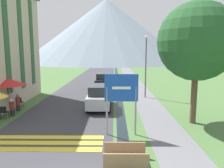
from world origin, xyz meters
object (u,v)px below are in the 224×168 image
object	(u,v)px
footbridge	(125,158)
cafe_chair_far_right	(20,102)
person_seated_near	(12,107)
road_sign	(121,95)
parked_car_near	(99,97)
person_seated_far	(18,102)
parked_car_far	(104,81)
cafe_chair_near_right	(4,111)
streetlamp	(146,62)
cafe_umbrella_middle_red	(9,82)
tree_by_path	(197,42)

from	to	relation	value
footbridge	cafe_chair_far_right	xyz separation A→B (m)	(-7.78, 8.38, 0.29)
person_seated_near	road_sign	bearing A→B (deg)	-23.98
parked_car_near	cafe_chair_far_right	size ratio (longest dim) A/B	5.02
person_seated_near	footbridge	bearing A→B (deg)	-40.26
parked_car_near	person_seated_far	bearing A→B (deg)	-171.74
parked_car_far	parked_car_near	bearing A→B (deg)	-89.42
cafe_chair_near_right	person_seated_near	distance (m)	0.67
parked_car_near	cafe_chair_near_right	xyz separation A→B (m)	(-6.01, -2.82, -0.40)
streetlamp	footbridge	bearing A→B (deg)	-101.40
person_seated_near	parked_car_near	bearing A→B (deg)	21.07
cafe_chair_near_right	streetlamp	world-z (taller)	streetlamp
person_seated_near	person_seated_far	size ratio (longest dim) A/B	0.96
road_sign	cafe_umbrella_middle_red	bearing A→B (deg)	151.14
cafe_chair_near_right	tree_by_path	xyz separation A→B (m)	(12.00, -0.64, 4.42)
person_seated_near	person_seated_far	bearing A→B (deg)	97.75
cafe_chair_far_right	streetlamp	distance (m)	11.46
road_sign	streetlamp	bearing A→B (deg)	74.72
parked_car_far	cafe_chair_far_right	distance (m)	11.22
cafe_chair_near_right	streetlamp	xyz separation A→B (m)	(10.13, 6.87, 2.88)
road_sign	tree_by_path	bearing A→B (deg)	24.08
streetlamp	tree_by_path	bearing A→B (deg)	-75.99
parked_car_far	cafe_chair_near_right	world-z (taller)	parked_car_far
cafe_chair_far_right	parked_car_far	bearing A→B (deg)	72.38
person_seated_far	cafe_umbrella_middle_red	bearing A→B (deg)	-156.55
parked_car_near	person_seated_near	bearing A→B (deg)	-158.93
cafe_chair_far_right	person_seated_far	size ratio (longest dim) A/B	0.68
parked_car_near	parked_car_far	xyz separation A→B (m)	(-0.09, 9.35, 0.00)
parked_car_far	cafe_umbrella_middle_red	world-z (taller)	cafe_umbrella_middle_red
parked_car_near	person_seated_far	size ratio (longest dim) A/B	3.41
cafe_umbrella_middle_red	streetlamp	bearing A→B (deg)	25.89
streetlamp	cafe_chair_far_right	bearing A→B (deg)	-158.20
person_seated_near	tree_by_path	xyz separation A→B (m)	(11.76, -1.24, 4.27)
streetlamp	person_seated_near	bearing A→B (deg)	-147.62
road_sign	parked_car_near	bearing A→B (deg)	105.58
cafe_chair_far_right	person_seated_far	world-z (taller)	person_seated_far
road_sign	tree_by_path	size ratio (longest dim) A/B	0.44
cafe_chair_far_right	footbridge	bearing A→B (deg)	-31.90
streetlamp	tree_by_path	distance (m)	7.89
road_sign	cafe_umbrella_middle_red	distance (m)	9.09
parked_car_near	tree_by_path	world-z (taller)	tree_by_path
footbridge	parked_car_near	xyz separation A→B (m)	(-1.60, 8.45, 0.68)
footbridge	cafe_chair_near_right	xyz separation A→B (m)	(-7.61, 5.63, 0.29)
cafe_chair_far_right	streetlamp	bearing A→B (deg)	37.05
footbridge	cafe_chair_far_right	distance (m)	11.44
road_sign	cafe_chair_far_right	world-z (taller)	road_sign
tree_by_path	footbridge	bearing A→B (deg)	-131.36
person_seated_far	streetlamp	size ratio (longest dim) A/B	0.22
road_sign	person_seated_near	size ratio (longest dim) A/B	2.69
parked_car_near	tree_by_path	size ratio (longest dim) A/B	0.59
person_seated_near	cafe_umbrella_middle_red	bearing A→B (deg)	120.39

